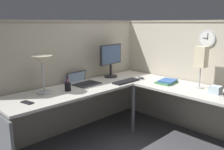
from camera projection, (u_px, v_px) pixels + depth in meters
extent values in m
plane|color=#47474C|center=(134.00, 139.00, 3.19)|extent=(6.80, 6.80, 0.00)
cube|color=#B7AD99|center=(73.00, 77.00, 3.39)|extent=(2.57, 0.10, 1.55)
cube|color=gray|center=(70.00, 21.00, 3.21)|extent=(2.57, 0.12, 0.03)
cube|color=#B7AD99|center=(188.00, 77.00, 3.43)|extent=(0.10, 2.37, 1.55)
cube|color=gray|center=(192.00, 21.00, 3.26)|extent=(0.12, 2.37, 0.03)
cube|color=beige|center=(89.00, 87.00, 3.11)|extent=(2.35, 0.66, 0.03)
cube|color=beige|center=(196.00, 91.00, 2.93)|extent=(0.66, 1.49, 0.03)
cylinder|color=slate|center=(133.00, 109.00, 3.34)|extent=(0.05, 0.05, 0.70)
cube|color=slate|center=(2.00, 142.00, 2.41)|extent=(0.03, 0.58, 0.60)
cylinder|color=#232326|center=(111.00, 76.00, 3.60)|extent=(0.20, 0.20, 0.02)
cylinder|color=#232326|center=(111.00, 70.00, 3.58)|extent=(0.04, 0.04, 0.20)
cube|color=#232326|center=(111.00, 54.00, 3.53)|extent=(0.46, 0.08, 0.30)
cube|color=#384C72|center=(112.00, 54.00, 3.52)|extent=(0.42, 0.05, 0.26)
cube|color=#38383D|center=(87.00, 84.00, 3.17)|extent=(0.36, 0.27, 0.02)
cube|color=black|center=(87.00, 83.00, 3.16)|extent=(0.30, 0.20, 0.00)
cube|color=#38383D|center=(76.00, 79.00, 3.30)|extent=(0.34, 0.10, 0.22)
cube|color=#99B2D1|center=(76.00, 79.00, 3.30)|extent=(0.31, 0.08, 0.18)
cube|color=black|center=(126.00, 81.00, 3.29)|extent=(0.43, 0.15, 0.02)
ellipsoid|color=#38383D|center=(141.00, 78.00, 3.47)|extent=(0.06, 0.10, 0.03)
cylinder|color=#B7BABF|center=(44.00, 92.00, 2.78)|extent=(0.17, 0.17, 0.02)
cylinder|color=#B7BABF|center=(43.00, 77.00, 2.74)|extent=(0.02, 0.02, 0.38)
cone|color=#B2A88C|center=(42.00, 60.00, 2.69)|extent=(0.24, 0.24, 0.09)
cylinder|color=black|center=(68.00, 87.00, 2.86)|extent=(0.08, 0.08, 0.10)
cylinder|color=#1E1EB2|center=(66.00, 82.00, 2.84)|extent=(0.01, 0.01, 0.13)
cylinder|color=#B21E1E|center=(69.00, 82.00, 2.85)|extent=(0.01, 0.02, 0.13)
cylinder|color=#D8591E|center=(67.00, 81.00, 2.86)|extent=(0.03, 0.03, 0.01)
cube|color=black|center=(27.00, 102.00, 2.43)|extent=(0.10, 0.16, 0.01)
cube|color=#3F7F4C|center=(166.00, 82.00, 3.24)|extent=(0.29, 0.22, 0.02)
cube|color=#335999|center=(168.00, 81.00, 3.24)|extent=(0.29, 0.23, 0.02)
cylinder|color=#B7BABF|center=(199.00, 87.00, 3.00)|extent=(0.11, 0.11, 0.01)
cylinder|color=#B7BABF|center=(200.00, 77.00, 2.97)|extent=(0.02, 0.02, 0.27)
cube|color=beige|center=(201.00, 57.00, 2.92)|extent=(0.13, 0.13, 0.26)
cube|color=silver|center=(216.00, 90.00, 2.76)|extent=(0.12, 0.12, 0.09)
cylinder|color=#B7BABF|center=(207.00, 39.00, 3.08)|extent=(0.03, 0.22, 0.22)
cylinder|color=white|center=(207.00, 39.00, 3.07)|extent=(0.00, 0.19, 0.19)
cube|color=black|center=(205.00, 38.00, 3.08)|extent=(0.00, 0.06, 0.01)
cube|color=black|center=(208.00, 36.00, 3.05)|extent=(0.00, 0.01, 0.08)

